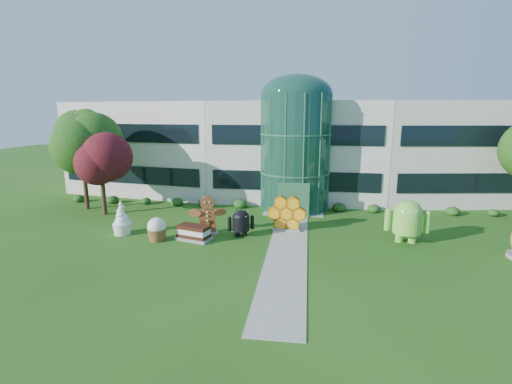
# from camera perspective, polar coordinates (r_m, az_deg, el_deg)

# --- Properties ---
(ground) EXTENTS (140.00, 140.00, 0.00)m
(ground) POSITION_cam_1_polar(r_m,az_deg,el_deg) (21.87, 4.67, -10.17)
(ground) COLOR #215114
(ground) RESTS_ON ground
(building) EXTENTS (46.00, 15.00, 9.30)m
(building) POSITION_cam_1_polar(r_m,az_deg,el_deg) (38.41, 6.38, 6.61)
(building) COLOR beige
(building) RESTS_ON ground
(atrium) EXTENTS (6.00, 6.00, 9.80)m
(atrium) POSITION_cam_1_polar(r_m,az_deg,el_deg) (32.41, 6.07, 6.06)
(atrium) COLOR #194738
(atrium) RESTS_ON ground
(walkway) EXTENTS (2.40, 20.00, 0.04)m
(walkway) POSITION_cam_1_polar(r_m,az_deg,el_deg) (23.73, 4.96, -8.31)
(walkway) COLOR #9E9E93
(walkway) RESTS_ON ground
(tree_red) EXTENTS (4.00, 4.00, 6.00)m
(tree_red) POSITION_cam_1_polar(r_m,az_deg,el_deg) (32.71, -22.60, 1.88)
(tree_red) COLOR #3F0C14
(tree_red) RESTS_ON ground
(trees_backdrop) EXTENTS (52.00, 8.00, 8.40)m
(trees_backdrop) POSITION_cam_1_polar(r_m,az_deg,el_deg) (33.49, 6.10, 5.04)
(trees_backdrop) COLOR #1D4411
(trees_backdrop) RESTS_ON ground
(android_green) EXTENTS (3.10, 2.25, 3.29)m
(android_green) POSITION_cam_1_polar(r_m,az_deg,el_deg) (25.82, 22.27, -3.70)
(android_green) COLOR #78CE42
(android_green) RESTS_ON ground
(android_black) EXTENTS (2.22, 1.87, 2.15)m
(android_black) POSITION_cam_1_polar(r_m,az_deg,el_deg) (25.26, -2.32, -4.47)
(android_black) COLOR black
(android_black) RESTS_ON ground
(gingerbread) EXTENTS (3.09, 1.84, 2.67)m
(gingerbread) POSITION_cam_1_polar(r_m,az_deg,el_deg) (26.04, -7.49, -3.46)
(gingerbread) COLOR brown
(gingerbread) RESTS_ON ground
(ice_cream_sandwich) EXTENTS (2.52, 1.74, 1.02)m
(ice_cream_sandwich) POSITION_cam_1_polar(r_m,az_deg,el_deg) (24.99, -9.57, -6.18)
(ice_cream_sandwich) COLOR black
(ice_cream_sandwich) RESTS_ON ground
(honeycomb) EXTENTS (2.96, 1.19, 2.28)m
(honeycomb) POSITION_cam_1_polar(r_m,az_deg,el_deg) (26.56, 4.78, -3.52)
(honeycomb) COLOR #FFA719
(honeycomb) RESTS_ON ground
(froyo) EXTENTS (1.54, 1.54, 2.37)m
(froyo) POSITION_cam_1_polar(r_m,az_deg,el_deg) (27.26, -19.97, -3.73)
(froyo) COLOR white
(froyo) RESTS_ON ground
(cupcake) EXTENTS (1.48, 1.48, 1.58)m
(cupcake) POSITION_cam_1_polar(r_m,az_deg,el_deg) (25.33, -15.02, -5.52)
(cupcake) COLOR white
(cupcake) RESTS_ON ground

